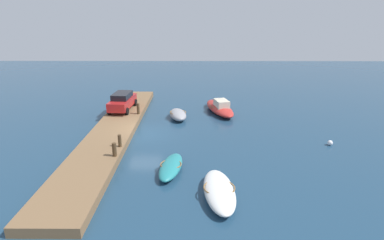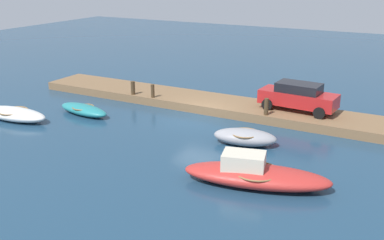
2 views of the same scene
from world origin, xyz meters
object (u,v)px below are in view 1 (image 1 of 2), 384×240
Objects in this scene: dinghy_grey at (178,114)px; mooring_post_mid_east at (114,150)px; motorboat_red at (220,108)px; parked_car at (122,101)px; mooring_post_mid_west at (120,141)px; marker_buoy at (330,143)px; rowboat_teal at (171,167)px; rowboat_white at (219,191)px; mooring_post_west at (138,109)px.

dinghy_grey is 3.88× the size of mooring_post_mid_east.
motorboat_red is 9.13m from parked_car.
marker_buoy is (-1.53, 14.66, -0.74)m from mooring_post_mid_west.
dinghy_grey is 0.75× the size of parked_car.
mooring_post_mid_west reaches higher than rowboat_teal.
parked_car reaches higher than mooring_post_mid_west.
motorboat_red is at bearing -138.17° from marker_buoy.
mooring_post_mid_east is (-3.89, -6.22, 0.58)m from rowboat_white.
parked_car reaches higher than mooring_post_west.
rowboat_teal is 0.86× the size of parked_car.
rowboat_teal is 12.80m from motorboat_red.
rowboat_teal is 1.15× the size of dinghy_grey.
motorboat_red is 7.33× the size of mooring_post_mid_west.
rowboat_white is 12.08× the size of marker_buoy.
rowboat_white is (15.05, -1.17, -0.12)m from motorboat_red.
mooring_post_mid_west is at bearing 14.82° from parked_car.
mooring_post_mid_west is (-2.56, -3.57, 0.62)m from rowboat_teal.
parked_car reaches higher than marker_buoy.
rowboat_white is at bearing -18.58° from motorboat_red.
mooring_post_west is at bearing -157.75° from rowboat_white.
rowboat_white is at bearing 49.06° from mooring_post_mid_west.
motorboat_red is 10.90m from marker_buoy.
dinghy_grey is at bearing -118.75° from marker_buoy.
motorboat_red reaches higher than dinghy_grey.
mooring_post_west is 15.84m from marker_buoy.
mooring_post_mid_west reaches higher than motorboat_red.
marker_buoy is at bearing 67.94° from mooring_post_west.
mooring_post_mid_west is at bearing 0.00° from mooring_post_west.
dinghy_grey is at bearing 159.05° from mooring_post_mid_east.
mooring_post_west reaches higher than rowboat_white.
mooring_post_mid_west is 0.98× the size of mooring_post_mid_east.
rowboat_white is 1.02× the size of parked_car.
mooring_post_west is at bearing -152.49° from rowboat_teal.
parked_car is (-10.28, -1.65, 0.41)m from mooring_post_mid_east.
dinghy_grey reaches higher than rowboat_white.
dinghy_grey is 3.96× the size of mooring_post_mid_west.
parked_car reaches higher than motorboat_red.
rowboat_teal is 10.68m from mooring_post_west.
parked_car is at bearing -98.56° from motorboat_red.
parked_car is (-1.29, -1.65, 0.36)m from mooring_post_west.
mooring_post_mid_east is (-1.06, -3.57, 0.63)m from rowboat_teal.
dinghy_grey reaches higher than rowboat_teal.
motorboat_red is 16.40× the size of marker_buoy.
parked_car is (-1.12, -5.16, 0.94)m from dinghy_grey.
marker_buoy is (-4.10, 11.09, -0.12)m from rowboat_teal.
mooring_post_mid_west reaches higher than rowboat_white.
marker_buoy is at bearing 27.71° from motorboat_red.
rowboat_teal is 4.01× the size of mooring_post_west.
rowboat_teal is at bearing -69.73° from marker_buoy.
rowboat_teal is at bearing -31.52° from motorboat_red.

